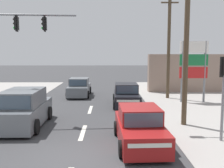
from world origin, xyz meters
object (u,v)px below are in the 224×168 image
at_px(traffic_signal_mast, 2,45).
at_px(sedan_crossing_left, 126,96).
at_px(shopping_plaza_sign, 194,63).
at_px(sedan_receding_far, 79,88).
at_px(suv_oncoming_near, 24,109).
at_px(utility_pole_midground_right, 185,16).
at_px(pedestal_signal_right_kerb, 224,84).
at_px(sedan_oncoming_mid, 139,128).
at_px(utility_pole_background_right, 169,42).

height_order(traffic_signal_mast, sedan_crossing_left, traffic_signal_mast).
bearing_deg(shopping_plaza_sign, sedan_receding_far, 161.16).
bearing_deg(suv_oncoming_near, sedan_receding_far, 79.92).
distance_m(utility_pole_midground_right, pedestal_signal_right_kerb, 4.13).
bearing_deg(sedan_oncoming_mid, suv_oncoming_near, 154.02).
xyz_separation_m(utility_pole_midground_right, suv_oncoming_near, (-8.02, -0.22, -4.63)).
relative_size(utility_pole_midground_right, sedan_oncoming_mid, 2.39).
relative_size(utility_pole_midground_right, shopping_plaza_sign, 2.24).
bearing_deg(utility_pole_background_right, sedan_oncoming_mid, -108.17).
bearing_deg(sedan_oncoming_mid, utility_pole_midground_right, 49.11).
distance_m(utility_pole_midground_right, suv_oncoming_near, 9.27).
distance_m(traffic_signal_mast, shopping_plaza_sign, 13.21).
bearing_deg(sedan_receding_far, sedan_oncoming_mid, -72.67).
bearing_deg(sedan_crossing_left, suv_oncoming_near, -136.19).
height_order(traffic_signal_mast, sedan_oncoming_mid, traffic_signal_mast).
bearing_deg(traffic_signal_mast, utility_pole_midground_right, -5.09).
relative_size(utility_pole_midground_right, traffic_signal_mast, 1.72).
distance_m(utility_pole_background_right, sedan_receding_far, 8.48).
bearing_deg(utility_pole_midground_right, pedestal_signal_right_kerb, -68.54).
bearing_deg(sedan_receding_far, pedestal_signal_right_kerb, -58.28).
distance_m(utility_pole_midground_right, sedan_crossing_left, 7.42).
bearing_deg(pedestal_signal_right_kerb, sedan_oncoming_mid, -174.10).
relative_size(traffic_signal_mast, pedestal_signal_right_kerb, 1.69).
distance_m(utility_pole_midground_right, utility_pole_background_right, 8.21).
height_order(utility_pole_background_right, sedan_receding_far, utility_pole_background_right).
bearing_deg(sedan_oncoming_mid, shopping_plaza_sign, 60.95).
xyz_separation_m(pedestal_signal_right_kerb, shopping_plaza_sign, (1.58, 8.82, 0.57)).
distance_m(shopping_plaza_sign, sedan_oncoming_mid, 10.75).
distance_m(traffic_signal_mast, suv_oncoming_near, 3.69).
distance_m(utility_pole_background_right, sedan_crossing_left, 6.13).
xyz_separation_m(traffic_signal_mast, pedestal_signal_right_kerb, (10.39, -3.38, -1.73)).
xyz_separation_m(suv_oncoming_near, sedan_receding_far, (1.70, 9.54, -0.18)).
bearing_deg(sedan_crossing_left, sedan_oncoming_mid, -89.98).
height_order(utility_pole_midground_right, pedestal_signal_right_kerb, utility_pole_midground_right).
xyz_separation_m(suv_oncoming_near, sedan_oncoming_mid, (5.51, -2.68, -0.18)).
height_order(shopping_plaza_sign, sedan_crossing_left, shopping_plaza_sign).
bearing_deg(utility_pole_background_right, sedan_crossing_left, -140.04).
bearing_deg(utility_pole_midground_right, utility_pole_background_right, 82.32).
xyz_separation_m(traffic_signal_mast, sedan_oncoming_mid, (6.88, -3.74, -3.44)).
distance_m(utility_pole_background_right, sedan_oncoming_mid, 12.22).
bearing_deg(utility_pole_midground_right, sedan_crossing_left, 116.45).
distance_m(shopping_plaza_sign, sedan_receding_far, 9.69).
height_order(pedestal_signal_right_kerb, sedan_receding_far, pedestal_signal_right_kerb).
relative_size(utility_pole_background_right, sedan_oncoming_mid, 2.04).
distance_m(utility_pole_midground_right, sedan_oncoming_mid, 6.16).
bearing_deg(shopping_plaza_sign, traffic_signal_mast, -155.58).
xyz_separation_m(utility_pole_background_right, pedestal_signal_right_kerb, (-0.09, -10.63, -2.21)).
bearing_deg(traffic_signal_mast, sedan_receding_far, 70.12).
relative_size(utility_pole_background_right, sedan_crossing_left, 2.06).
relative_size(pedestal_signal_right_kerb, sedan_oncoming_mid, 0.83).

